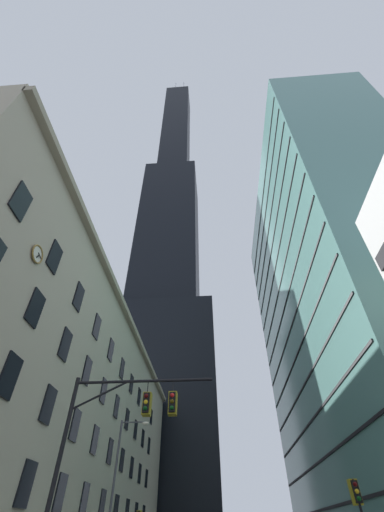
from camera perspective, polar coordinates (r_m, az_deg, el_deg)
name	(u,v)px	position (r m, az deg, el deg)	size (l,w,h in m)	color
station_building	(55,418)	(42.70, -23.19, -25.04)	(14.82, 60.39, 23.42)	#B2A88E
dark_skyscraper	(167,271)	(109.55, -4.42, -2.62)	(29.60, 29.60, 233.65)	black
glass_office_midrise	(331,302)	(54.03, 23.47, -7.48)	(14.47, 44.30, 57.90)	slate
traffic_signal_mast	(123,426)	(17.01, -12.29, -27.45)	(7.01, 0.63, 7.70)	black
traffic_light_near_right	(357,498)	(20.96, 27.36, -33.93)	(0.40, 0.63, 3.77)	black
street_lamppost	(119,474)	(28.95, -12.89, -33.62)	(2.31, 0.32, 8.69)	#47474C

